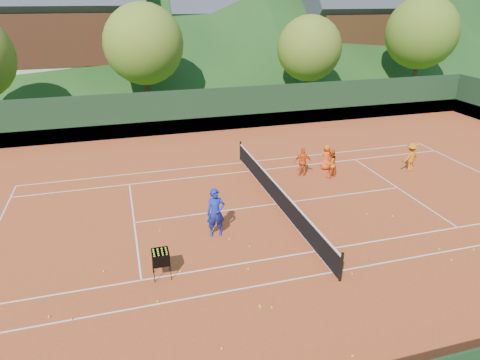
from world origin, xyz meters
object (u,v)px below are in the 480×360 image
object	(u,v)px
student_a	(330,163)
chalet_left	(72,31)
chalet_mid	(223,31)
student_c	(326,157)
tennis_net	(277,194)
coach	(216,213)
student_b	(303,162)
ball_hopper	(161,258)
student_d	(410,157)
chalet_right	(350,29)

from	to	relation	value
student_a	chalet_left	distance (m)	31.42
chalet_left	chalet_mid	size ratio (longest dim) A/B	1.09
student_c	tennis_net	xyz separation A→B (m)	(-4.07, -3.25, -0.21)
coach	chalet_mid	distance (m)	37.32
student_b	ball_hopper	xyz separation A→B (m)	(-8.16, -6.84, -0.02)
coach	student_b	world-z (taller)	coach
student_b	chalet_mid	distance (m)	31.72
student_d	tennis_net	world-z (taller)	student_d
ball_hopper	chalet_left	bearing A→B (deg)	97.20
student_a	chalet_mid	xyz separation A→B (m)	(2.24, 31.83, 4.20)
ball_hopper	chalet_mid	xyz separation A→B (m)	(11.70, 38.08, 4.22)
student_c	student_d	bearing A→B (deg)	165.69
student_a	ball_hopper	size ratio (longest dim) A/B	1.54
student_d	chalet_left	bearing A→B (deg)	-72.28
student_c	student_b	bearing A→B (deg)	22.73
student_a	student_d	bearing A→B (deg)	151.65
tennis_net	student_b	bearing A→B (deg)	48.17
tennis_net	ball_hopper	xyz separation A→B (m)	(-5.70, -4.08, 0.25)
chalet_left	student_c	bearing A→B (deg)	-62.26
tennis_net	chalet_right	bearing A→B (deg)	56.31
coach	chalet_mid	bearing A→B (deg)	76.29
student_a	tennis_net	bearing A→B (deg)	7.00
chalet_left	chalet_right	world-z (taller)	chalet_left
student_d	chalet_mid	xyz separation A→B (m)	(-2.28, 32.26, 4.17)
coach	ball_hopper	size ratio (longest dim) A/B	2.00
student_a	chalet_mid	bearing A→B (deg)	-117.00
coach	student_b	size ratio (longest dim) A/B	1.30
student_d	chalet_right	bearing A→B (deg)	-127.70
ball_hopper	student_b	bearing A→B (deg)	39.96
ball_hopper	chalet_right	distance (m)	42.92
student_b	chalet_left	xyz separation A→B (m)	(-12.47, 27.24, 4.86)
coach	chalet_left	xyz separation A→B (m)	(-6.70, 31.93, 4.63)
student_a	chalet_mid	size ratio (longest dim) A/B	0.12
ball_hopper	tennis_net	bearing A→B (deg)	35.64
student_a	student_b	xyz separation A→B (m)	(-1.29, 0.59, -0.00)
ball_hopper	chalet_right	world-z (taller)	chalet_right
tennis_net	ball_hopper	distance (m)	7.01
student_c	student_a	bearing A→B (deg)	79.64
coach	ball_hopper	distance (m)	3.23
tennis_net	chalet_mid	xyz separation A→B (m)	(6.00, 34.00, 4.47)
student_c	tennis_net	size ratio (longest dim) A/B	0.12
ball_hopper	student_a	bearing A→B (deg)	33.48
ball_hopper	student_d	bearing A→B (deg)	22.64
student_d	chalet_mid	world-z (taller)	chalet_mid
tennis_net	chalet_mid	world-z (taller)	chalet_mid
chalet_left	chalet_right	size ratio (longest dim) A/B	1.16
student_a	coach	bearing A→B (deg)	7.14
coach	chalet_left	size ratio (longest dim) A/B	0.14
tennis_net	chalet_right	size ratio (longest dim) A/B	1.01
coach	student_d	distance (m)	12.15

